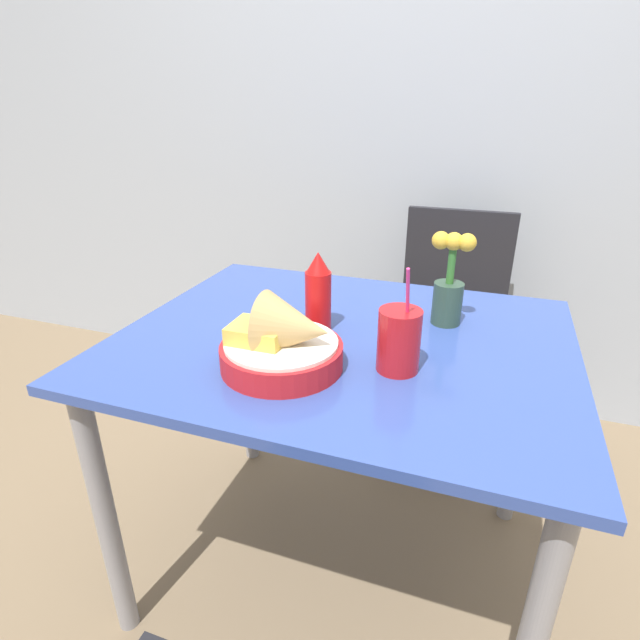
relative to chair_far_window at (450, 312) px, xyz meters
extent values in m
plane|color=#7A664C|center=(-0.19, -0.80, -0.53)|extent=(12.00, 12.00, 0.00)
cube|color=#9EA8B7|center=(-0.19, 0.30, 0.77)|extent=(7.00, 0.06, 2.60)
cube|color=#334C9E|center=(-0.19, -0.80, 0.22)|extent=(1.05, 0.85, 0.02)
cylinder|color=gray|center=(-0.66, -1.17, -0.16)|extent=(0.05, 0.05, 0.73)
cylinder|color=gray|center=(-0.66, -0.44, -0.16)|extent=(0.05, 0.05, 0.73)
cylinder|color=gray|center=(0.28, -0.44, -0.16)|extent=(0.05, 0.05, 0.73)
cylinder|color=black|center=(-0.18, -0.28, -0.32)|extent=(0.03, 0.03, 0.42)
cylinder|color=black|center=(0.18, -0.28, -0.32)|extent=(0.03, 0.03, 0.42)
cylinder|color=black|center=(-0.18, 0.08, -0.32)|extent=(0.03, 0.03, 0.42)
cylinder|color=black|center=(0.18, 0.08, -0.32)|extent=(0.03, 0.03, 0.42)
cube|color=black|center=(0.00, -0.10, -0.10)|extent=(0.40, 0.40, 0.02)
cube|color=black|center=(0.00, 0.08, 0.14)|extent=(0.40, 0.03, 0.46)
cylinder|color=red|center=(-0.27, -0.99, 0.25)|extent=(0.26, 0.26, 0.05)
cylinder|color=white|center=(-0.27, -0.99, 0.29)|extent=(0.24, 0.24, 0.01)
cone|color=tan|center=(-0.24, -0.99, 0.32)|extent=(0.14, 0.14, 0.14)
cube|color=#E5C14C|center=(-0.31, -1.00, 0.30)|extent=(0.12, 0.09, 0.04)
cylinder|color=red|center=(-0.26, -0.78, 0.30)|extent=(0.06, 0.06, 0.15)
cone|color=red|center=(-0.26, -0.78, 0.40)|extent=(0.06, 0.06, 0.05)
cylinder|color=red|center=(-0.04, -0.92, 0.30)|extent=(0.09, 0.09, 0.13)
cylinder|color=black|center=(-0.04, -0.92, 0.29)|extent=(0.08, 0.08, 0.11)
cylinder|color=#EA3884|center=(-0.02, -0.92, 0.36)|extent=(0.01, 0.08, 0.21)
cylinder|color=#2D4738|center=(0.03, -0.64, 0.28)|extent=(0.07, 0.07, 0.11)
cylinder|color=#33722D|center=(0.03, -0.64, 0.38)|extent=(0.02, 0.02, 0.10)
sphere|color=gold|center=(0.03, -0.64, 0.44)|extent=(0.04, 0.04, 0.04)
sphere|color=gold|center=(0.00, -0.64, 0.44)|extent=(0.04, 0.04, 0.04)
sphere|color=gold|center=(0.06, -0.64, 0.44)|extent=(0.04, 0.04, 0.04)
camera|label=1|loc=(0.12, -1.83, 0.75)|focal=28.00mm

